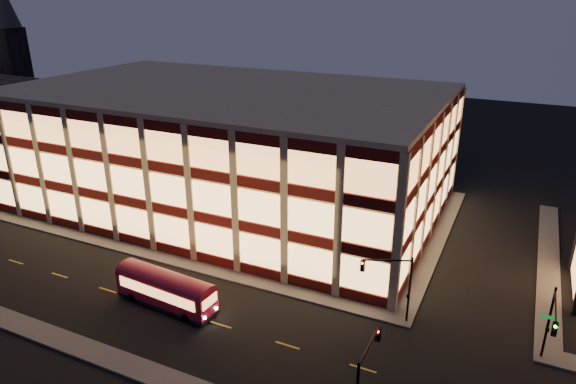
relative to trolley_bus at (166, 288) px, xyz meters
The scene contains 12 objects.
ground 7.33m from the trolley_bus, 127.93° to the left, with size 200.00×200.00×0.00m, color black.
sidewalk_office_south 10.05m from the trolley_bus, 138.11° to the left, with size 54.00×2.00×0.15m, color #514F4C.
sidewalk_office_east 29.34m from the trolley_bus, 50.53° to the left, with size 2.00×30.00×0.15m, color #514F4C.
sidewalk_tower_west 37.31m from the trolley_bus, 37.36° to the left, with size 2.00×30.00×0.15m, color #514F4C.
sidewalk_near 8.75m from the trolley_bus, 120.66° to the right, with size 100.00×2.00×0.15m, color #514F4C.
office_building 24.31m from the trolley_bus, 107.93° to the left, with size 50.45×30.45×14.50m.
church_tower 87.55m from the trolley_bus, 148.48° to the left, with size 5.00×5.00×18.00m, color #2D2621.
church_spire 89.80m from the trolley_bus, 148.48° to the left, with size 6.00×6.00×10.00m, color #4C473F.
traffic_signal_far 18.92m from the trolley_bus, 18.17° to the left, with size 3.79×1.87×6.00m.
traffic_signal_right 29.64m from the trolley_bus, ahead, with size 1.20×4.37×6.00m.
traffic_signal_near 20.02m from the trolley_bus, 15.81° to the right, with size 0.32×4.45×6.00m.
trolley_bus is the anchor object (origin of this frame).
Camera 1 is at (29.80, -34.95, 25.31)m, focal length 32.00 mm.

